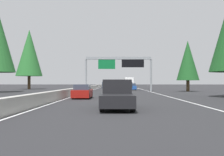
% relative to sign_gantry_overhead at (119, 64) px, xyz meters
% --- Properties ---
extents(ground_plane, '(320.00, 320.00, 0.00)m').
position_rel_sign_gantry_overhead_xyz_m(ground_plane, '(9.03, 6.03, -5.18)').
color(ground_plane, '#262628').
extents(median_barrier, '(180.00, 0.56, 0.90)m').
position_rel_sign_gantry_overhead_xyz_m(median_barrier, '(29.03, 6.33, -4.73)').
color(median_barrier, '#ADAAA3').
rests_on(median_barrier, ground).
extents(shoulder_stripe_right, '(160.00, 0.16, 0.01)m').
position_rel_sign_gantry_overhead_xyz_m(shoulder_stripe_right, '(19.03, -5.49, -5.17)').
color(shoulder_stripe_right, silver).
rests_on(shoulder_stripe_right, ground).
extents(shoulder_stripe_median, '(160.00, 0.16, 0.01)m').
position_rel_sign_gantry_overhead_xyz_m(shoulder_stripe_median, '(19.03, 5.78, -5.17)').
color(shoulder_stripe_median, silver).
rests_on(shoulder_stripe_median, ground).
extents(sign_gantry_overhead, '(0.50, 12.68, 6.51)m').
position_rel_sign_gantry_overhead_xyz_m(sign_gantry_overhead, '(0.00, 0.00, 0.00)').
color(sign_gantry_overhead, gray).
rests_on(sign_gantry_overhead, ground).
extents(pickup_near_center, '(5.60, 2.00, 1.86)m').
position_rel_sign_gantry_overhead_xyz_m(pickup_near_center, '(-34.38, 0.61, -4.27)').
color(pickup_near_center, black).
rests_on(pickup_near_center, ground).
extents(sedan_mid_left, '(4.40, 1.80, 1.47)m').
position_rel_sign_gantry_overhead_xyz_m(sedan_mid_left, '(-23.32, 4.19, -4.50)').
color(sedan_mid_left, maroon).
rests_on(sedan_mid_left, ground).
extents(minivan_distant_a, '(5.00, 1.95, 1.69)m').
position_rel_sign_gantry_overhead_xyz_m(minivan_distant_a, '(21.24, -2.97, -4.23)').
color(minivan_distant_a, white).
rests_on(minivan_distant_a, ground).
extents(box_truck_mid_center, '(8.50, 2.40, 2.95)m').
position_rel_sign_gantry_overhead_xyz_m(box_truck_mid_center, '(57.58, -3.20, -3.57)').
color(box_truck_mid_center, white).
rests_on(box_truck_mid_center, ground).
extents(bus_mid_right, '(11.50, 2.55, 3.10)m').
position_rel_sign_gantry_overhead_xyz_m(bus_mid_right, '(31.20, -3.12, -3.46)').
color(bus_mid_right, white).
rests_on(bus_mid_right, ground).
extents(sedan_far_right, '(4.40, 1.80, 1.47)m').
position_rel_sign_gantry_overhead_xyz_m(sedan_far_right, '(9.57, -2.93, -4.50)').
color(sedan_far_right, '#1E4793').
rests_on(sedan_far_right, ground).
extents(conifer_right_mid, '(4.13, 4.13, 9.39)m').
position_rel_sign_gantry_overhead_xyz_m(conifer_right_mid, '(-1.00, -12.64, 0.52)').
color(conifer_right_mid, '#4C3823').
rests_on(conifer_right_mid, ground).
extents(conifer_left_mid, '(6.49, 6.49, 14.74)m').
position_rel_sign_gantry_overhead_xyz_m(conifer_left_mid, '(15.74, 22.08, 3.79)').
color(conifer_left_mid, '#4C3823').
rests_on(conifer_left_mid, ground).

